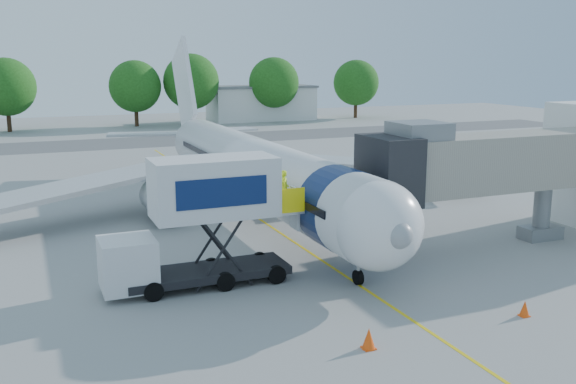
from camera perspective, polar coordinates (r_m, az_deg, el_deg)
name	(u,v)px	position (r m, az deg, el deg)	size (l,w,h in m)	color
ground	(277,231)	(36.28, -1.01, -3.45)	(160.00, 160.00, 0.00)	#9B9C99
guidance_line	(277,230)	(36.28, -1.01, -3.44)	(0.15, 70.00, 0.01)	yellow
taxiway_strip	(143,142)	(76.25, -12.76, 4.36)	(120.00, 10.00, 0.01)	#59595B
aircraft	(252,168)	(39.41, -3.24, 2.16)	(34.17, 37.73, 11.35)	silver
jet_bridge	(477,165)	(33.39, 16.42, 2.35)	(13.90, 3.20, 6.60)	#9C9685
catering_hiloader	(199,223)	(27.24, -7.89, -2.76)	(8.50, 2.44, 5.50)	black
ground_tug	(548,310)	(24.97, 22.14, -9.69)	(4.14, 3.08, 1.48)	silver
safety_cone_a	(525,309)	(26.15, 20.29, -9.71)	(0.39, 0.39, 0.62)	#FE4C0D
safety_cone_b	(369,339)	(22.17, 7.19, -12.83)	(0.46, 0.46, 0.74)	#FE4C0D
outbuilding_right	(261,103)	(101.00, -2.39, 7.93)	(16.40, 7.40, 5.30)	silver
tree_c	(6,87)	(91.95, -23.78, 8.54)	(7.54, 7.54, 9.62)	#382314
tree_d	(135,86)	(93.76, -13.44, 9.12)	(7.26, 7.26, 9.25)	#382314
tree_e	(191,82)	(94.52, -8.60, 9.67)	(7.98, 7.98, 10.18)	#382314
tree_f	(274,83)	(98.18, -1.26, 9.69)	(7.58, 7.58, 9.67)	#382314
tree_g	(356,83)	(104.87, 6.07, 9.64)	(7.26, 7.26, 9.26)	#382314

